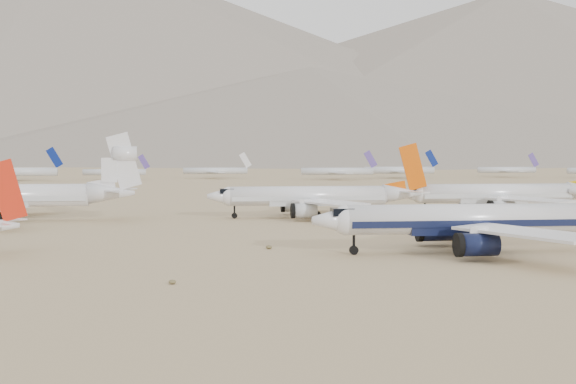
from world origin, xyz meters
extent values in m
plane|color=#967E57|center=(0.00, 0.00, 0.00)|extent=(7000.00, 7000.00, 0.00)
cylinder|color=silver|center=(-2.68, 6.56, 4.83)|extent=(35.53, 4.20, 4.20)
cube|color=#0E1434|center=(-2.68, 6.56, 4.30)|extent=(34.82, 4.26, 0.94)
sphere|color=silver|center=(-20.44, 6.56, 4.83)|extent=(4.20, 4.20, 4.20)
cube|color=black|center=(-21.07, 6.56, 5.98)|extent=(2.94, 2.73, 1.05)
cube|color=silver|center=(0.07, -5.91, 4.09)|extent=(13.72, 21.62, 0.66)
cylinder|color=#0E1434|center=(-4.65, -2.18, 2.20)|extent=(4.93, 3.02, 3.02)
cube|color=silver|center=(0.07, 19.02, 4.09)|extent=(13.72, 21.62, 0.66)
cylinder|color=#0E1434|center=(-4.65, 15.29, 2.20)|extent=(4.93, 3.02, 3.02)
cylinder|color=black|center=(-19.39, 6.56, 0.63)|extent=(1.26, 0.52, 1.26)
cylinder|color=black|center=(-1.20, 3.62, 0.88)|extent=(1.76, 1.05, 1.76)
cylinder|color=black|center=(-1.20, 9.50, 0.88)|extent=(1.76, 1.05, 1.76)
cube|color=silver|center=(-67.44, 15.49, 4.54)|extent=(4.46, 5.83, 0.20)
cube|color=red|center=(-66.86, 12.26, 8.97)|extent=(5.32, 0.27, 8.76)
cylinder|color=silver|center=(26.68, 69.70, 4.87)|extent=(34.82, 4.23, 4.23)
cube|color=silver|center=(26.68, 69.70, 4.34)|extent=(34.12, 4.30, 0.95)
sphere|color=silver|center=(9.27, 69.70, 4.87)|extent=(4.23, 4.23, 4.23)
cube|color=black|center=(8.63, 69.70, 6.03)|extent=(2.96, 2.75, 1.06)
cube|color=silver|center=(29.37, 57.43, 4.13)|extent=(13.45, 21.19, 0.65)
cylinder|color=silver|center=(24.75, 61.08, 2.22)|extent=(4.84, 3.05, 3.05)
cube|color=silver|center=(29.37, 81.97, 4.13)|extent=(13.45, 21.19, 0.65)
cylinder|color=silver|center=(24.75, 78.31, 2.22)|extent=(4.84, 3.05, 3.05)
cylinder|color=black|center=(10.33, 69.70, 0.63)|extent=(1.27, 0.53, 1.27)
cylinder|color=black|center=(28.13, 66.73, 0.89)|extent=(1.78, 1.06, 1.78)
cylinder|color=black|center=(28.13, 72.66, 0.89)|extent=(1.78, 1.06, 1.78)
cylinder|color=silver|center=(-16.24, 67.53, 4.73)|extent=(33.65, 4.11, 4.11)
cube|color=silver|center=(-16.24, 67.53, 4.22)|extent=(32.98, 4.17, 0.93)
sphere|color=silver|center=(-33.07, 67.53, 4.73)|extent=(4.11, 4.11, 4.11)
cube|color=black|center=(-33.69, 67.53, 5.86)|extent=(2.88, 2.67, 1.03)
cone|color=silver|center=(4.55, 67.53, 5.04)|extent=(8.41, 4.11, 4.11)
cube|color=silver|center=(-13.65, 55.66, 4.01)|extent=(13.00, 20.48, 0.63)
cube|color=silver|center=(6.19, 63.65, 5.55)|extent=(5.34, 6.98, 0.25)
cylinder|color=silver|center=(-18.11, 59.20, 2.16)|extent=(4.67, 2.96, 2.96)
cube|color=silver|center=(-13.65, 79.40, 4.01)|extent=(13.00, 20.48, 0.63)
cube|color=silver|center=(6.19, 71.42, 5.55)|extent=(5.34, 6.98, 0.25)
cylinder|color=silver|center=(-18.11, 75.87, 2.16)|extent=(4.67, 2.96, 2.96)
cube|color=#DD5204|center=(6.89, 67.53, 10.87)|extent=(6.38, 0.33, 10.51)
cylinder|color=black|center=(-32.04, 67.53, 0.62)|extent=(1.23, 0.51, 1.23)
cylinder|color=black|center=(-14.84, 64.66, 0.86)|extent=(1.73, 1.03, 1.73)
cylinder|color=black|center=(-14.84, 70.41, 0.86)|extent=(1.73, 1.03, 1.73)
cone|color=silver|center=(-57.59, 66.61, 5.65)|extent=(9.62, 4.61, 4.61)
cube|color=silver|center=(-55.72, 62.18, 6.22)|extent=(6.11, 7.99, 0.28)
cube|color=silver|center=(-78.40, 80.14, 4.49)|extent=(14.87, 23.43, 0.72)
cube|color=silver|center=(-55.72, 71.04, 6.22)|extent=(6.11, 7.99, 0.28)
cube|color=silver|center=(-54.91, 66.61, 12.30)|extent=(7.29, 0.37, 12.02)
cylinder|color=silver|center=(-54.65, 66.61, 13.78)|extent=(4.81, 2.99, 2.99)
cylinder|color=black|center=(-79.77, 69.84, 0.97)|extent=(1.94, 1.15, 1.94)
cylinder|color=silver|center=(-121.45, 286.07, 4.38)|extent=(40.09, 3.96, 3.96)
cube|color=navy|center=(-102.59, 286.07, 11.08)|extent=(7.98, 0.40, 10.05)
cube|color=silver|center=(-121.45, 275.69, 3.79)|extent=(10.56, 18.45, 0.40)
cube|color=silver|center=(-121.45, 296.44, 3.79)|extent=(10.56, 18.45, 0.40)
cylinder|color=silver|center=(-75.53, 292.60, 3.88)|extent=(29.93, 2.96, 2.96)
cube|color=#523C92|center=(-61.45, 292.60, 8.88)|extent=(5.96, 0.30, 7.51)
cube|color=silver|center=(-75.53, 284.85, 3.44)|extent=(7.89, 13.78, 0.30)
cube|color=silver|center=(-75.53, 300.35, 3.44)|extent=(7.89, 13.78, 0.30)
cylinder|color=silver|center=(-26.30, 307.22, 4.01)|extent=(32.54, 3.22, 3.22)
cube|color=silver|center=(-10.99, 307.22, 9.44)|extent=(6.48, 0.32, 8.16)
cube|color=silver|center=(-26.30, 298.80, 3.53)|extent=(8.57, 14.98, 0.32)
cube|color=silver|center=(-26.30, 315.65, 3.53)|extent=(8.57, 14.98, 0.32)
cylinder|color=silver|center=(32.30, 283.91, 4.15)|extent=(35.44, 3.50, 3.50)
cube|color=#523C92|center=(48.98, 283.91, 10.07)|extent=(7.06, 0.35, 8.89)
cube|color=silver|center=(32.30, 274.74, 3.63)|extent=(9.34, 16.32, 0.35)
cube|color=silver|center=(32.30, 293.09, 3.63)|extent=(9.34, 16.32, 0.35)
cylinder|color=silver|center=(67.66, 298.64, 4.20)|extent=(36.41, 3.60, 3.60)
cube|color=navy|center=(84.80, 298.64, 10.28)|extent=(7.25, 0.36, 9.13)
cube|color=silver|center=(67.66, 289.22, 3.66)|extent=(9.59, 16.76, 0.36)
cube|color=silver|center=(67.66, 308.07, 3.66)|extent=(9.59, 16.76, 0.36)
cylinder|color=silver|center=(128.42, 305.62, 3.97)|extent=(31.70, 3.13, 3.13)
cube|color=#523C92|center=(143.34, 305.62, 9.26)|extent=(6.31, 0.31, 7.95)
cube|color=silver|center=(128.42, 297.42, 3.50)|extent=(8.35, 14.59, 0.31)
cube|color=silver|center=(128.42, 313.83, 3.50)|extent=(8.35, 14.59, 0.31)
cone|color=slate|center=(-300.00, 1690.00, 235.00)|extent=(2444.00, 2444.00, 470.00)
cone|color=slate|center=(200.00, 1480.00, 120.00)|extent=(1824.00, 1824.00, 240.00)
cone|color=slate|center=(700.00, 1660.00, 190.00)|extent=(2356.00, 2356.00, 380.00)
cone|color=slate|center=(150.00, 1100.00, 70.00)|extent=(1260.00, 1260.00, 140.00)
ellipsoid|color=brown|center=(-44.10, -14.90, 0.25)|extent=(0.84, 0.84, 0.46)
ellipsoid|color=brown|center=(-30.40, 14.40, 0.29)|extent=(0.98, 0.98, 0.54)
ellipsoid|color=brown|center=(29.36, 38.53, 0.17)|extent=(0.56, 0.56, 0.31)
camera|label=1|loc=(-42.93, -101.91, 14.52)|focal=50.00mm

